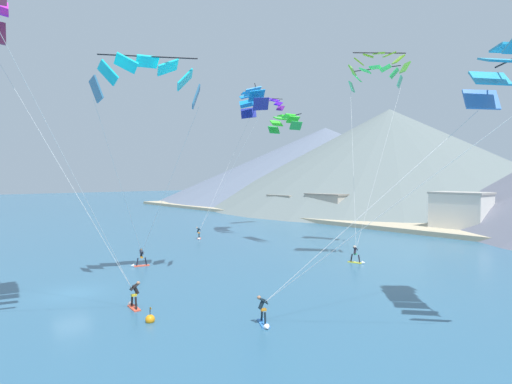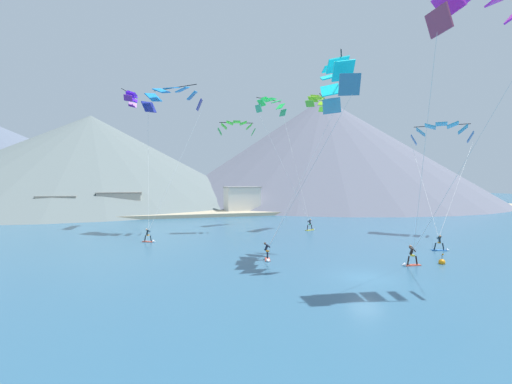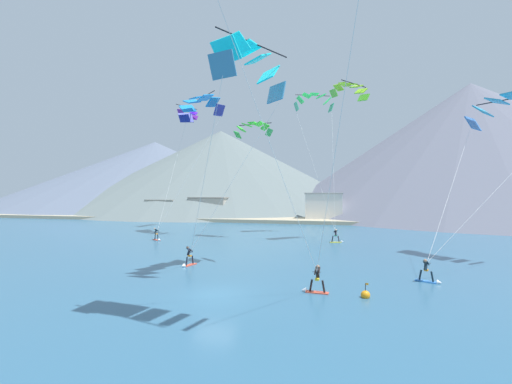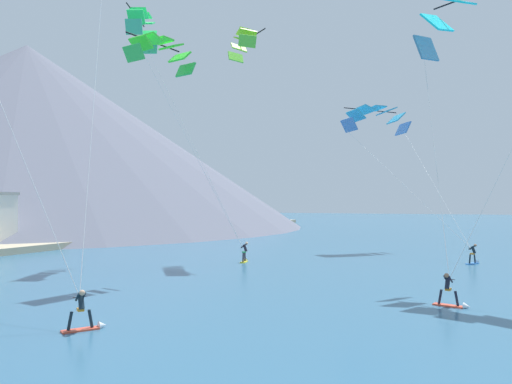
{
  "view_description": "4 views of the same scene",
  "coord_description": "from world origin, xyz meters",
  "px_view_note": "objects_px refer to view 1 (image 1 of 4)",
  "views": [
    {
      "loc": [
        30.48,
        -8.57,
        8.44
      ],
      "look_at": [
        -1.82,
        19.24,
        6.88
      ],
      "focal_mm": 28.0,
      "sensor_mm": 36.0,
      "label": 1
    },
    {
      "loc": [
        -15.5,
        -22.13,
        7.23
      ],
      "look_at": [
        -3.37,
        17.28,
        6.04
      ],
      "focal_mm": 24.0,
      "sensor_mm": 36.0,
      "label": 2
    },
    {
      "loc": [
        7.3,
        -20.05,
        6.48
      ],
      "look_at": [
        -1.84,
        18.96,
        6.4
      ],
      "focal_mm": 24.0,
      "sensor_mm": 36.0,
      "label": 3
    },
    {
      "loc": [
        -31.45,
        6.84,
        5.09
      ],
      "look_at": [
        -3.47,
        18.74,
        5.73
      ],
      "focal_mm": 35.0,
      "sensor_mm": 36.0,
      "label": 4
    }
  ],
  "objects_px": {
    "parafoil_kite_distant_low_drift": "(285,121)",
    "parafoil_kite_distant_mid_solo": "(270,102)",
    "kitesurfer_near_trail": "(357,257)",
    "kitesurfer_far_left": "(264,316)",
    "parafoil_kite_far_right": "(148,76)",
    "kitesurfer_near_lead": "(199,235)",
    "parafoil_kite_near_trail": "(375,76)",
    "parafoil_kite_distant_high_outer": "(379,60)",
    "kitesurfer_mid_center": "(134,299)",
    "parafoil_kite_near_lead": "(252,100)",
    "race_marker_buoy": "(150,319)",
    "kitesurfer_far_right": "(139,261)"
  },
  "relations": [
    {
      "from": "parafoil_kite_distant_low_drift",
      "to": "parafoil_kite_distant_mid_solo",
      "type": "distance_m",
      "value": 19.17
    },
    {
      "from": "kitesurfer_near_trail",
      "to": "parafoil_kite_distant_mid_solo",
      "type": "height_order",
      "value": "parafoil_kite_distant_mid_solo"
    },
    {
      "from": "kitesurfer_near_trail",
      "to": "kitesurfer_far_left",
      "type": "height_order",
      "value": "kitesurfer_near_trail"
    },
    {
      "from": "parafoil_kite_far_right",
      "to": "kitesurfer_near_lead",
      "type": "bearing_deg",
      "value": 137.34
    },
    {
      "from": "parafoil_kite_near_trail",
      "to": "parafoil_kite_distant_high_outer",
      "type": "relative_size",
      "value": 3.85
    },
    {
      "from": "kitesurfer_near_trail",
      "to": "parafoil_kite_near_trail",
      "type": "xyz_separation_m",
      "value": [
        -3.42,
        8.11,
        19.66
      ]
    },
    {
      "from": "parafoil_kite_distant_mid_solo",
      "to": "kitesurfer_far_left",
      "type": "bearing_deg",
      "value": -43.21
    },
    {
      "from": "kitesurfer_near_lead",
      "to": "parafoil_kite_distant_high_outer",
      "type": "height_order",
      "value": "parafoil_kite_distant_high_outer"
    },
    {
      "from": "kitesurfer_mid_center",
      "to": "kitesurfer_far_left",
      "type": "relative_size",
      "value": 1.03
    },
    {
      "from": "parafoil_kite_distant_low_drift",
      "to": "parafoil_kite_near_lead",
      "type": "bearing_deg",
      "value": 166.06
    },
    {
      "from": "kitesurfer_near_lead",
      "to": "parafoil_kite_near_lead",
      "type": "distance_m",
      "value": 20.23
    },
    {
      "from": "kitesurfer_far_left",
      "to": "parafoil_kite_distant_high_outer",
      "type": "height_order",
      "value": "parafoil_kite_distant_high_outer"
    },
    {
      "from": "kitesurfer_near_trail",
      "to": "parafoil_kite_near_lead",
      "type": "xyz_separation_m",
      "value": [
        -19.92,
        3.21,
        18.73
      ]
    },
    {
      "from": "parafoil_kite_near_lead",
      "to": "parafoil_kite_distant_mid_solo",
      "type": "bearing_deg",
      "value": 123.26
    },
    {
      "from": "kitesurfer_near_trail",
      "to": "race_marker_buoy",
      "type": "xyz_separation_m",
      "value": [
        1.61,
        -22.69,
        -0.42
      ]
    },
    {
      "from": "parafoil_kite_near_trail",
      "to": "race_marker_buoy",
      "type": "distance_m",
      "value": 37.11
    },
    {
      "from": "parafoil_kite_near_lead",
      "to": "parafoil_kite_distant_high_outer",
      "type": "height_order",
      "value": "parafoil_kite_near_lead"
    },
    {
      "from": "kitesurfer_far_left",
      "to": "kitesurfer_far_right",
      "type": "bearing_deg",
      "value": 176.52
    },
    {
      "from": "parafoil_kite_near_lead",
      "to": "parafoil_kite_far_right",
      "type": "relative_size",
      "value": 1.17
    },
    {
      "from": "kitesurfer_far_right",
      "to": "parafoil_kite_near_trail",
      "type": "bearing_deg",
      "value": 69.56
    },
    {
      "from": "parafoil_kite_near_lead",
      "to": "kitesurfer_far_left",
      "type": "bearing_deg",
      "value": -38.97
    },
    {
      "from": "kitesurfer_near_lead",
      "to": "kitesurfer_far_left",
      "type": "relative_size",
      "value": 0.99
    },
    {
      "from": "parafoil_kite_far_right",
      "to": "kitesurfer_far_right",
      "type": "bearing_deg",
      "value": 163.01
    },
    {
      "from": "kitesurfer_near_trail",
      "to": "kitesurfer_mid_center",
      "type": "xyz_separation_m",
      "value": [
        -1.5,
        -22.33,
        0.0
      ]
    },
    {
      "from": "kitesurfer_far_left",
      "to": "parafoil_kite_distant_high_outer",
      "type": "xyz_separation_m",
      "value": [
        -4.71,
        18.88,
        19.06
      ]
    },
    {
      "from": "kitesurfer_far_left",
      "to": "parafoil_kite_distant_high_outer",
      "type": "bearing_deg",
      "value": 104.02
    },
    {
      "from": "parafoil_kite_distant_low_drift",
      "to": "parafoil_kite_distant_mid_solo",
      "type": "relative_size",
      "value": 0.98
    },
    {
      "from": "parafoil_kite_far_right",
      "to": "parafoil_kite_distant_high_outer",
      "type": "height_order",
      "value": "parafoil_kite_distant_high_outer"
    },
    {
      "from": "kitesurfer_near_trail",
      "to": "parafoil_kite_near_lead",
      "type": "bearing_deg",
      "value": 170.85
    },
    {
      "from": "kitesurfer_near_trail",
      "to": "kitesurfer_far_right",
      "type": "bearing_deg",
      "value": -127.04
    },
    {
      "from": "kitesurfer_mid_center",
      "to": "parafoil_kite_distant_high_outer",
      "type": "bearing_deg",
      "value": 82.38
    },
    {
      "from": "kitesurfer_far_left",
      "to": "parafoil_kite_near_trail",
      "type": "distance_m",
      "value": 34.14
    },
    {
      "from": "parafoil_kite_distant_high_outer",
      "to": "parafoil_kite_distant_low_drift",
      "type": "bearing_deg",
      "value": 179.2
    },
    {
      "from": "kitesurfer_far_left",
      "to": "parafoil_kite_distant_mid_solo",
      "type": "distance_m",
      "value": 48.5
    },
    {
      "from": "kitesurfer_far_right",
      "to": "kitesurfer_near_trail",
      "type": "bearing_deg",
      "value": 52.96
    },
    {
      "from": "kitesurfer_far_right",
      "to": "parafoil_kite_distant_low_drift",
      "type": "xyz_separation_m",
      "value": [
        1.52,
        17.9,
        14.69
      ]
    },
    {
      "from": "kitesurfer_near_trail",
      "to": "parafoil_kite_near_trail",
      "type": "bearing_deg",
      "value": 112.84
    },
    {
      "from": "race_marker_buoy",
      "to": "parafoil_kite_far_right",
      "type": "bearing_deg",
      "value": 154.34
    },
    {
      "from": "parafoil_kite_far_right",
      "to": "parafoil_kite_distant_low_drift",
      "type": "distance_m",
      "value": 20.27
    },
    {
      "from": "kitesurfer_near_trail",
      "to": "kitesurfer_mid_center",
      "type": "distance_m",
      "value": 22.38
    },
    {
      "from": "parafoil_kite_far_right",
      "to": "parafoil_kite_distant_high_outer",
      "type": "distance_m",
      "value": 21.49
    },
    {
      "from": "kitesurfer_mid_center",
      "to": "parafoil_kite_near_trail",
      "type": "xyz_separation_m",
      "value": [
        -1.92,
        30.44,
        19.66
      ]
    },
    {
      "from": "kitesurfer_near_trail",
      "to": "parafoil_kite_distant_mid_solo",
      "type": "bearing_deg",
      "value": 154.8
    },
    {
      "from": "kitesurfer_near_trail",
      "to": "kitesurfer_mid_center",
      "type": "height_order",
      "value": "kitesurfer_near_trail"
    },
    {
      "from": "kitesurfer_far_right",
      "to": "parafoil_kite_far_right",
      "type": "relative_size",
      "value": 0.11
    },
    {
      "from": "kitesurfer_near_trail",
      "to": "kitesurfer_far_left",
      "type": "distance_m",
      "value": 19.09
    },
    {
      "from": "kitesurfer_near_lead",
      "to": "kitesurfer_far_right",
      "type": "distance_m",
      "value": 16.94
    },
    {
      "from": "kitesurfer_near_lead",
      "to": "kitesurfer_far_left",
      "type": "height_order",
      "value": "kitesurfer_far_left"
    },
    {
      "from": "kitesurfer_near_lead",
      "to": "kitesurfer_far_right",
      "type": "relative_size",
      "value": 0.97
    },
    {
      "from": "parafoil_kite_near_trail",
      "to": "kitesurfer_far_right",
      "type": "bearing_deg",
      "value": -110.44
    }
  ]
}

